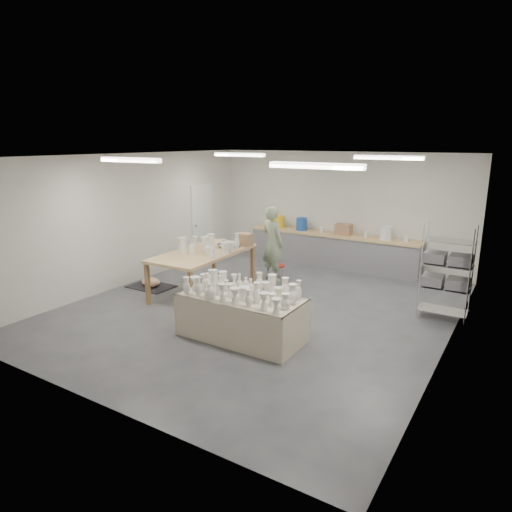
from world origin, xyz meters
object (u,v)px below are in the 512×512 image
Objects in this scene: work_table at (208,251)px; potter at (273,244)px; drying_table at (242,314)px; red_stool at (278,266)px.

potter is (0.77, 1.49, -0.03)m from work_table.
work_table is 1.40× the size of potter.
drying_table is 5.31× the size of red_stool.
potter reaches higher than drying_table.
work_table is at bearing -113.72° from red_stool.
work_table reaches higher than red_stool.
potter reaches higher than red_stool.
red_stool is at bearing -71.78° from potter.
drying_table is 1.17× the size of potter.
drying_table is at bearing -70.78° from red_stool.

